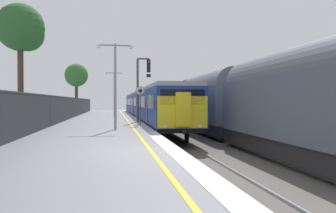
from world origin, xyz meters
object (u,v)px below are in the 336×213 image
commuter_train_at_platform (146,104)px  signal_gantry (141,82)px  speed_limit_sign (140,100)px  platform_lamp_far (114,89)px  freight_train_adjacent_track (191,101)px  background_tree_centre (22,30)px  background_tree_left (76,76)px  platform_lamp_mid (115,78)px

commuter_train_at_platform → signal_gantry: 12.16m
speed_limit_sign → platform_lamp_far: platform_lamp_far is taller
commuter_train_at_platform → speed_limit_sign: size_ratio=16.22×
freight_train_adjacent_track → background_tree_centre: (-13.82, -8.29, 4.88)m
background_tree_left → commuter_train_at_platform: bearing=-49.5°
commuter_train_at_platform → freight_train_adjacent_track: (4.00, -5.22, 0.35)m
freight_train_adjacent_track → speed_limit_sign: bearing=-119.2°
background_tree_left → freight_train_adjacent_track: bearing=-50.5°
background_tree_centre → background_tree_left: bearing=87.2°
speed_limit_sign → background_tree_centre: background_tree_centre is taller
platform_lamp_far → background_tree_left: (-5.17, 8.98, 2.14)m
platform_lamp_mid → background_tree_left: size_ratio=0.70×
freight_train_adjacent_track → background_tree_left: background_tree_left is taller
freight_train_adjacent_track → signal_gantry: (-5.48, -6.71, 1.48)m
background_tree_left → signal_gantry: bearing=-72.0°
freight_train_adjacent_track → background_tree_left: (-12.68, 15.38, 3.49)m
freight_train_adjacent_track → platform_lamp_mid: 15.86m
speed_limit_sign → platform_lamp_far: bearing=95.6°
platform_lamp_mid → background_tree_centre: (-6.31, 5.62, 3.60)m
background_tree_left → background_tree_centre: (-1.15, -23.68, 1.39)m
background_tree_left → background_tree_centre: 23.75m
platform_lamp_far → platform_lamp_mid: bearing=-90.0°
platform_lamp_far → background_tree_left: 10.58m
speed_limit_sign → signal_gantry: bearing=84.3°
signal_gantry → background_tree_left: 23.33m
background_tree_left → speed_limit_sign: bearing=-75.2°
signal_gantry → platform_lamp_far: size_ratio=1.00×
signal_gantry → platform_lamp_mid: 7.48m
signal_gantry → platform_lamp_mid: (-2.03, -7.20, -0.21)m
background_tree_centre → commuter_train_at_platform: bearing=54.0°
commuter_train_at_platform → signal_gantry: (-1.47, -11.93, 1.83)m
speed_limit_sign → background_tree_left: 26.97m
speed_limit_sign → platform_lamp_mid: bearing=-115.8°
platform_lamp_far → background_tree_left: size_ratio=0.73×
background_tree_left → platform_lamp_mid: bearing=-80.0°
freight_train_adjacent_track → platform_lamp_mid: platform_lamp_mid is taller
platform_lamp_mid → platform_lamp_far: bearing=90.0°
platform_lamp_mid → platform_lamp_far: (0.00, 20.31, 0.08)m
background_tree_left → platform_lamp_far: bearing=-60.1°
speed_limit_sign → background_tree_left: size_ratio=0.38×
platform_lamp_mid → background_tree_centre: 9.19m
signal_gantry → background_tree_left: size_ratio=0.73×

